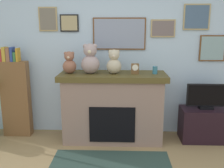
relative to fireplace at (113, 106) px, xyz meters
The scene contains 10 objects.
back_wall 0.86m from the fireplace, 92.28° to the left, with size 5.20×0.15×2.60m.
fireplace is the anchor object (origin of this frame).
bookshelf 1.55m from the fireplace, behind, with size 0.43×0.16×1.42m.
tv_stand 1.43m from the fireplace, ahead, with size 0.72×0.40×0.51m, color black.
television 1.41m from the fireplace, ahead, with size 0.59×0.14×0.38m.
candle_jar 0.84m from the fireplace, ahead, with size 0.07×0.07×0.11m, color teal.
mantel_clock 0.67m from the fireplace, ahead, with size 0.11×0.08×0.15m.
teddy_bear_cream 0.92m from the fireplace, behind, with size 0.20×0.20×0.33m.
teddy_bear_brown 0.79m from the fireplace, behind, with size 0.27×0.27×0.44m.
teddy_bear_tan 0.68m from the fireplace, 47.03° to the right, with size 0.22×0.22×0.36m.
Camera 1 is at (0.15, -2.16, 1.75)m, focal length 41.77 mm.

